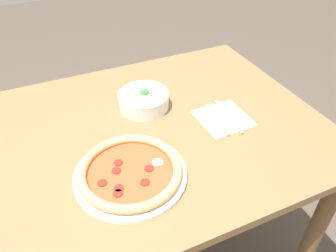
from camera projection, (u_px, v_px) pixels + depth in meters
dining_table at (137, 155)px, 1.13m from camera, size 1.25×0.88×0.75m
pizza at (130, 172)px, 0.90m from camera, size 0.31×0.31×0.04m
bowl at (144, 99)px, 1.15m from camera, size 0.18×0.18×0.08m
napkin at (223, 118)px, 1.12m from camera, size 0.17×0.17×0.00m
fork at (217, 119)px, 1.10m from camera, size 0.03×0.18×0.00m
knife at (230, 117)px, 1.11m from camera, size 0.03×0.19×0.01m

